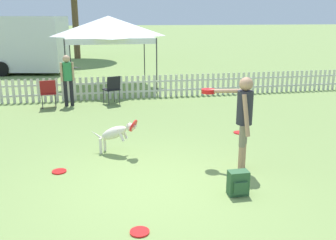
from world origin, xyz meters
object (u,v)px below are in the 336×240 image
(folding_chair_blue_left, at_px, (48,91))
(canopy_tent_main, at_px, (109,29))
(leaping_dog, at_px, (116,133))
(frisbee_near_dog, at_px, (59,171))
(folding_chair_center, at_px, (112,87))
(frisbee_near_handler, at_px, (140,232))
(equipment_trailer, at_px, (20,44))
(handler_person, at_px, (242,112))
(frisbee_midfield, at_px, (239,133))
(spectator_standing, at_px, (67,76))
(backpack_on_grass, at_px, (238,183))

(folding_chair_blue_left, height_order, canopy_tent_main, canopy_tent_main)
(leaping_dog, height_order, frisbee_near_dog, leaping_dog)
(leaping_dog, distance_m, folding_chair_center, 4.53)
(frisbee_near_dog, bearing_deg, frisbee_near_handler, -62.48)
(equipment_trailer, bearing_deg, canopy_tent_main, -37.33)
(folding_chair_center, bearing_deg, handler_person, 85.88)
(frisbee_midfield, height_order, spectator_standing, spectator_standing)
(folding_chair_blue_left, bearing_deg, backpack_on_grass, 110.58)
(canopy_tent_main, bearing_deg, frisbee_near_handler, -91.19)
(frisbee_midfield, relative_size, folding_chair_center, 0.28)
(frisbee_near_dog, distance_m, canopy_tent_main, 8.73)
(canopy_tent_main, height_order, equipment_trailer, canopy_tent_main)
(leaping_dog, height_order, backpack_on_grass, leaping_dog)
(backpack_on_grass, bearing_deg, frisbee_near_dog, 152.33)
(spectator_standing, bearing_deg, folding_chair_center, 167.23)
(folding_chair_center, distance_m, canopy_tent_main, 3.50)
(frisbee_near_handler, xyz_separation_m, canopy_tent_main, (0.22, 10.56, 2.24))
(frisbee_near_dog, bearing_deg, folding_chair_blue_left, 97.31)
(handler_person, bearing_deg, spectator_standing, 60.00)
(handler_person, bearing_deg, folding_chair_center, 49.06)
(folding_chair_center, relative_size, spectator_standing, 0.58)
(frisbee_midfield, bearing_deg, frisbee_near_dog, -159.04)
(folding_chair_center, bearing_deg, leaping_dog, 64.75)
(backpack_on_grass, relative_size, equipment_trailer, 0.08)
(frisbee_near_handler, distance_m, equipment_trailer, 15.91)
(canopy_tent_main, bearing_deg, frisbee_near_dog, -99.47)
(handler_person, distance_m, backpack_on_grass, 1.37)
(handler_person, distance_m, equipment_trailer, 14.87)
(backpack_on_grass, height_order, folding_chair_center, folding_chair_center)
(folding_chair_center, bearing_deg, folding_chair_blue_left, -18.72)
(backpack_on_grass, distance_m, equipment_trailer, 15.66)
(frisbee_near_handler, bearing_deg, handler_person, 40.07)
(frisbee_midfield, bearing_deg, handler_person, -111.98)
(backpack_on_grass, xyz_separation_m, equipment_trailer, (-5.51, 14.60, 1.23))
(handler_person, relative_size, frisbee_near_handler, 6.63)
(handler_person, height_order, leaping_dog, handler_person)
(frisbee_near_handler, bearing_deg, folding_chair_center, 89.14)
(leaping_dog, distance_m, frisbee_near_dog, 1.38)
(spectator_standing, bearing_deg, handler_person, 108.20)
(folding_chair_blue_left, bearing_deg, leaping_dog, 104.42)
(folding_chair_center, relative_size, equipment_trailer, 0.17)
(folding_chair_center, bearing_deg, frisbee_near_dog, 53.61)
(canopy_tent_main, height_order, spectator_standing, canopy_tent_main)
(folding_chair_blue_left, height_order, spectator_standing, spectator_standing)
(folding_chair_center, bearing_deg, backpack_on_grass, 80.12)
(handler_person, height_order, canopy_tent_main, canopy_tent_main)
(folding_chair_blue_left, bearing_deg, frisbee_midfield, 135.69)
(frisbee_near_dog, relative_size, folding_chair_blue_left, 0.29)
(handler_person, xyz_separation_m, equipment_trailer, (-5.91, 13.64, 0.35))
(backpack_on_grass, relative_size, folding_chair_center, 0.43)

